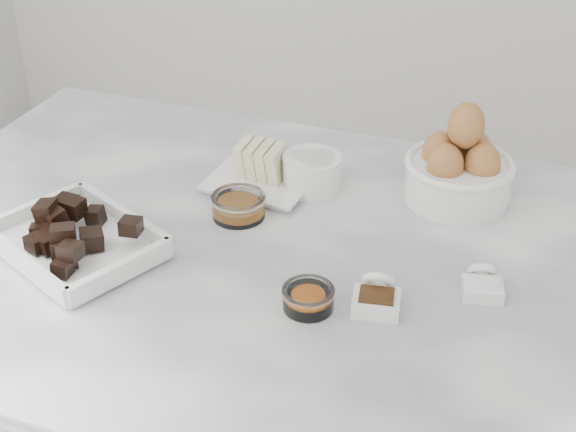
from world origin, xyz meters
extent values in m
cube|color=silver|center=(0.00, 0.00, 0.92)|extent=(1.20, 0.80, 0.04)
cube|color=white|center=(-0.25, -0.10, 0.95)|extent=(0.27, 0.24, 0.01)
cube|color=white|center=(-0.07, 0.17, 0.95)|extent=(0.15, 0.15, 0.01)
cube|color=white|center=(-0.07, 0.17, 0.95)|extent=(0.17, 0.17, 0.00)
cylinder|color=white|center=(0.00, 0.18, 0.97)|extent=(0.09, 0.09, 0.06)
cylinder|color=white|center=(0.00, 0.18, 0.99)|extent=(0.08, 0.08, 0.01)
cylinder|color=white|center=(0.23, 0.23, 0.97)|extent=(0.16, 0.16, 0.06)
torus|color=white|center=(0.23, 0.23, 1.00)|extent=(0.17, 0.17, 0.01)
ellipsoid|color=#AB6537|center=(0.26, 0.24, 1.01)|extent=(0.06, 0.06, 0.07)
ellipsoid|color=#AB6537|center=(0.19, 0.22, 1.01)|extent=(0.06, 0.06, 0.07)
ellipsoid|color=#AB6537|center=(0.23, 0.26, 1.01)|extent=(0.06, 0.06, 0.07)
ellipsoid|color=#AB6537|center=(0.22, 0.19, 1.01)|extent=(0.06, 0.06, 0.07)
ellipsoid|color=#AB6537|center=(0.23, 0.23, 1.07)|extent=(0.06, 0.06, 0.07)
cylinder|color=white|center=(-0.07, 0.06, 0.96)|extent=(0.08, 0.08, 0.03)
torus|color=white|center=(-0.07, 0.06, 0.97)|extent=(0.08, 0.08, 0.01)
cylinder|color=orange|center=(-0.07, 0.06, 0.95)|extent=(0.06, 0.06, 0.01)
cylinder|color=white|center=(0.10, -0.11, 0.95)|extent=(0.07, 0.07, 0.03)
torus|color=white|center=(0.10, -0.11, 0.97)|extent=(0.07, 0.07, 0.01)
ellipsoid|color=orange|center=(0.10, -0.11, 0.95)|extent=(0.04, 0.04, 0.02)
cube|color=white|center=(0.18, -0.08, 0.95)|extent=(0.07, 0.06, 0.02)
cube|color=#331B0B|center=(0.18, -0.08, 0.96)|extent=(0.05, 0.04, 0.00)
torus|color=white|center=(0.18, -0.05, 0.96)|extent=(0.05, 0.04, 0.04)
cube|color=white|center=(0.30, -0.01, 0.95)|extent=(0.06, 0.05, 0.02)
cube|color=white|center=(0.30, -0.01, 0.96)|extent=(0.04, 0.04, 0.00)
torus|color=white|center=(0.30, 0.02, 0.96)|extent=(0.04, 0.04, 0.04)
camera|label=1|loc=(0.35, -0.88, 1.59)|focal=50.00mm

